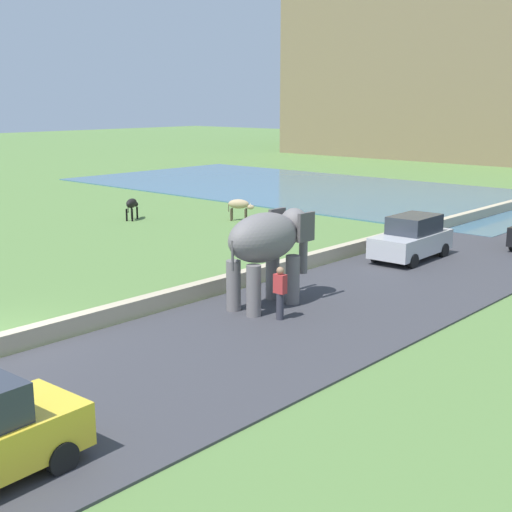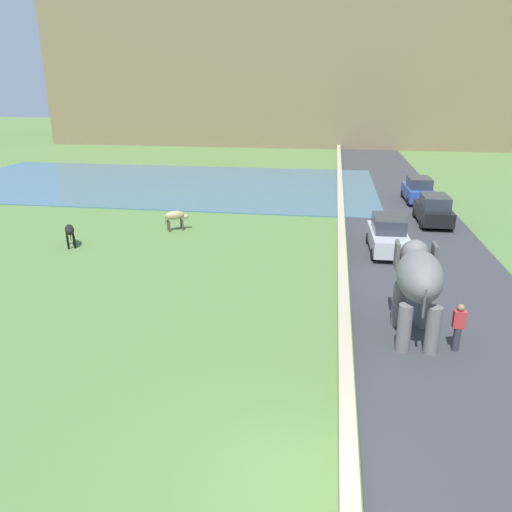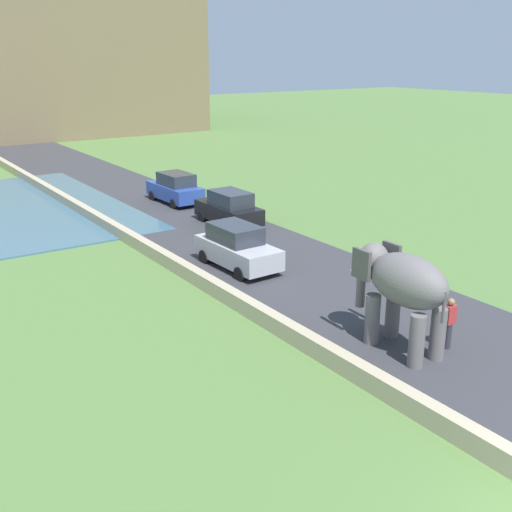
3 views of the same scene
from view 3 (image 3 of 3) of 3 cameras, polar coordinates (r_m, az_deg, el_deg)
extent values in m
cube|color=#38383D|center=(29.36, -3.64, 1.79)|extent=(7.00, 120.00, 0.06)
cube|color=tan|center=(25.90, -8.61, -0.08)|extent=(0.40, 110.00, 0.56)
ellipsoid|color=slate|center=(17.91, 13.84, -2.22)|extent=(1.46, 2.73, 1.50)
cylinder|color=slate|center=(18.73, 10.67, -5.82)|extent=(0.44, 0.44, 1.60)
cylinder|color=slate|center=(19.28, 12.50, -5.22)|extent=(0.44, 0.44, 1.60)
cylinder|color=slate|center=(17.64, 14.60, -7.69)|extent=(0.44, 0.44, 1.60)
cylinder|color=slate|center=(18.22, 16.41, -6.99)|extent=(0.44, 0.44, 1.60)
ellipsoid|color=slate|center=(18.78, 10.77, -0.43)|extent=(1.02, 0.92, 1.10)
cube|color=#504C4C|center=(18.29, 9.70, -0.76)|extent=(0.14, 0.70, 0.90)
cube|color=#504C4C|center=(19.08, 12.37, -0.12)|extent=(0.14, 0.70, 0.90)
cylinder|color=slate|center=(19.40, 9.66, -2.54)|extent=(0.28, 0.28, 1.50)
cone|color=silver|center=(19.06, 9.38, -1.47)|extent=(0.13, 0.56, 0.17)
cone|color=silver|center=(19.34, 10.35, -1.22)|extent=(0.13, 0.56, 0.17)
cylinder|color=#504C4C|center=(17.24, 16.92, -4.57)|extent=(0.08, 0.08, 0.90)
cylinder|color=#33333D|center=(19.09, 17.26, -7.12)|extent=(0.22, 0.22, 0.85)
cube|color=#B73333|center=(18.81, 17.46, -5.17)|extent=(0.36, 0.22, 0.56)
sphere|color=#997051|center=(18.67, 17.57, -4.07)|extent=(0.22, 0.22, 0.22)
cube|color=#B7B7BC|center=(24.86, -1.68, 0.36)|extent=(1.81, 4.05, 0.80)
cube|color=#2D333D|center=(24.79, -1.96, 2.12)|extent=(1.51, 2.24, 0.70)
cylinder|color=black|center=(24.43, 1.61, -0.95)|extent=(0.20, 0.60, 0.60)
cylinder|color=black|center=(23.54, -1.51, -1.71)|extent=(0.20, 0.60, 0.60)
cylinder|color=black|center=(26.43, -1.81, 0.55)|extent=(0.20, 0.60, 0.60)
cylinder|color=black|center=(25.61, -4.80, -0.10)|extent=(0.20, 0.60, 0.60)
cube|color=#2D4CA8|center=(36.16, -7.48, 5.92)|extent=(1.80, 4.04, 0.80)
cube|color=#2D333D|center=(35.84, -7.37, 7.04)|extent=(1.50, 2.24, 0.70)
cylinder|color=black|center=(37.02, -9.52, 5.48)|extent=(0.20, 0.60, 0.60)
cylinder|color=black|center=(37.74, -7.32, 5.82)|extent=(0.20, 0.60, 0.60)
cylinder|color=black|center=(34.76, -7.59, 4.74)|extent=(0.20, 0.60, 0.60)
cylinder|color=black|center=(35.53, -5.30, 5.12)|extent=(0.20, 0.60, 0.60)
cube|color=black|center=(31.18, -2.55, 4.07)|extent=(1.73, 4.01, 0.80)
cube|color=#2D333D|center=(30.84, -2.37, 5.34)|extent=(1.46, 2.21, 0.70)
cylinder|color=black|center=(31.96, -5.02, 3.63)|extent=(0.18, 0.60, 0.60)
cylinder|color=black|center=(32.76, -2.56, 4.05)|extent=(0.18, 0.60, 0.60)
cylinder|color=black|center=(29.80, -2.52, 2.60)|extent=(0.18, 0.60, 0.60)
cylinder|color=black|center=(30.66, 0.04, 3.07)|extent=(0.18, 0.60, 0.60)
camera|label=1|loc=(26.79, 65.07, 3.36)|focal=48.90mm
camera|label=2|loc=(10.61, 77.47, 1.65)|focal=34.65mm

